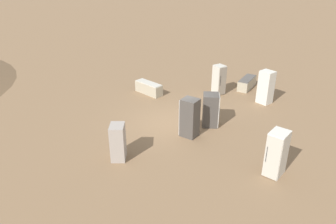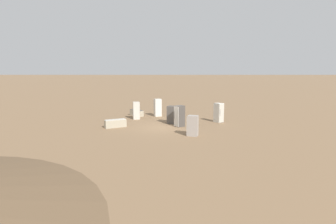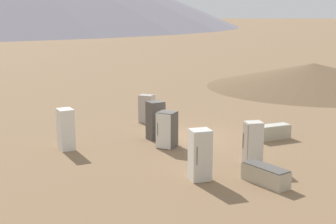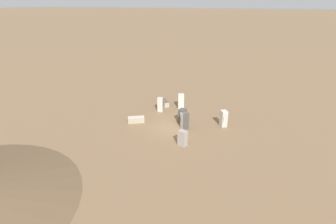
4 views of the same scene
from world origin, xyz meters
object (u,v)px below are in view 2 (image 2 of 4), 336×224
Objects in this scene: discarded_fridge_5 at (219,113)px; discarded_fridge_1 at (115,123)px; discarded_fridge_2 at (137,113)px; discarded_fridge_7 at (158,108)px; discarded_fridge_3 at (172,115)px; discarded_fridge_4 at (136,111)px; discarded_fridge_0 at (193,126)px; discarded_fridge_6 at (179,116)px.

discarded_fridge_1 is at bearing -18.04° from discarded_fridge_5.
discarded_fridge_7 is at bearing -46.19° from discarded_fridge_2.
discarded_fridge_4 is at bearing 171.07° from discarded_fridge_3.
discarded_fridge_0 is at bearing 21.43° from discarded_fridge_4.
discarded_fridge_2 is 1.01× the size of discarded_fridge_4.
discarded_fridge_5 is 0.99× the size of discarded_fridge_6.
discarded_fridge_3 is at bearing -24.58° from discarded_fridge_5.
discarded_fridge_4 is 5.40m from discarded_fridge_6.
discarded_fridge_2 is at bearing 48.54° from discarded_fridge_0.
discarded_fridge_2 is at bearing -56.57° from discarded_fridge_5.
discarded_fridge_1 is at bearing -32.72° from discarded_fridge_4.
discarded_fridge_4 reaches higher than discarded_fridge_0.
discarded_fridge_0 is 8.45m from discarded_fridge_4.
discarded_fridge_4 is 2.72m from discarded_fridge_7.
discarded_fridge_5 is at bearing -51.98° from discarded_fridge_7.
discarded_fridge_1 is 4.14m from discarded_fridge_4.
discarded_fridge_4 is (0.25, -2.05, 0.54)m from discarded_fridge_2.
discarded_fridge_0 is 0.81× the size of discarded_fridge_1.
discarded_fridge_4 is at bearing -123.89° from discarded_fridge_2.
discarded_fridge_1 is 6.04m from discarded_fridge_2.
discarded_fridge_3 reaches higher than discarded_fridge_0.
discarded_fridge_0 is 0.84× the size of discarded_fridge_6.
discarded_fridge_3 is (-1.46, 4.69, 0.05)m from discarded_fridge_0.
discarded_fridge_5 is 6.73m from discarded_fridge_7.
discarded_fridge_5 reaches higher than discarded_fridge_0.
discarded_fridge_4 is (-4.95, 6.84, 0.11)m from discarded_fridge_0.
discarded_fridge_6 is (-0.83, 3.36, 0.15)m from discarded_fridge_0.
discarded_fridge_5 is (8.06, -3.60, 0.57)m from discarded_fridge_2.
discarded_fridge_6 is (-3.70, -1.93, 0.01)m from discarded_fridge_5.
discarded_fridge_7 reaches higher than discarded_fridge_3.
discarded_fridge_2 is 7.07m from discarded_fridge_6.
discarded_fridge_1 reaches higher than discarded_fridge_2.
discarded_fridge_7 is (3.29, 5.73, 0.58)m from discarded_fridge_1.
discarded_fridge_2 is at bearing 172.38° from discarded_fridge_4.
discarded_fridge_2 is at bearing 1.16° from discarded_fridge_6.
discarded_fridge_7 reaches higher than discarded_fridge_2.
discarded_fridge_1 is at bearing -140.65° from discarded_fridge_2.
discarded_fridge_6 is at bearing -92.45° from discarded_fridge_2.
discarded_fridge_3 is 0.87× the size of discarded_fridge_7.
discarded_fridge_5 is at bearing 64.30° from discarded_fridge_4.
discarded_fridge_1 is (-6.24, 2.95, -0.41)m from discarded_fridge_0.
discarded_fridge_5 is at bearing 30.62° from discarded_fridge_3.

